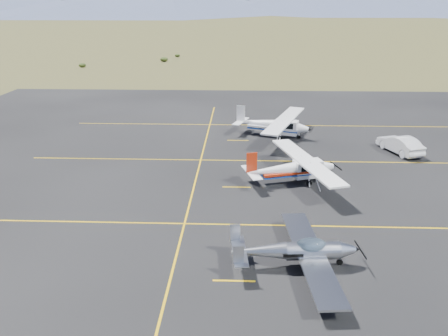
% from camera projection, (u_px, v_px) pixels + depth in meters
% --- Properties ---
extents(ground, '(1600.00, 1600.00, 0.00)m').
position_uv_depth(ground, '(290.00, 243.00, 23.57)').
color(ground, '#383D1C').
rests_on(ground, ground).
extents(apron, '(72.00, 72.00, 0.02)m').
position_uv_depth(apron, '(280.00, 191.00, 30.10)').
color(apron, black).
rests_on(apron, ground).
extents(aircraft_low_wing, '(6.16, 8.56, 1.85)m').
position_uv_depth(aircraft_low_wing, '(298.00, 251.00, 21.22)').
color(aircraft_low_wing, silver).
rests_on(aircraft_low_wing, apron).
extents(aircraft_cessna, '(6.72, 9.92, 2.53)m').
position_uv_depth(aircraft_cessna, '(292.00, 168.00, 31.08)').
color(aircraft_cessna, white).
rests_on(aircraft_cessna, apron).
extents(aircraft_plain, '(7.51, 10.64, 2.73)m').
position_uv_depth(aircraft_plain, '(273.00, 124.00, 41.79)').
color(aircraft_plain, white).
rests_on(aircraft_plain, apron).
extents(sedan, '(3.00, 4.83, 1.50)m').
position_uv_depth(sedan, '(400.00, 144.00, 37.37)').
color(sedan, silver).
rests_on(sedan, apron).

